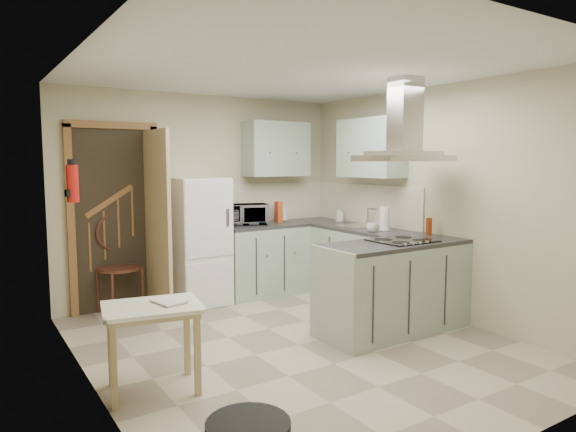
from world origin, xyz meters
TOP-DOWN VIEW (x-y plane):
  - floor at (0.00, 0.00)m, footprint 4.20×4.20m
  - ceiling at (0.00, 0.00)m, footprint 4.20×4.20m
  - back_wall at (0.00, 2.10)m, footprint 3.60×0.00m
  - left_wall at (-1.80, 0.00)m, footprint 0.00×4.20m
  - right_wall at (1.80, 0.00)m, footprint 0.00×4.20m
  - doorway at (-1.10, 2.07)m, footprint 1.10×0.12m
  - fridge at (-0.20, 1.80)m, footprint 0.60×0.60m
  - counter_back at (0.66, 1.80)m, footprint 1.08×0.60m
  - counter_right at (1.50, 1.12)m, footprint 0.60×1.95m
  - splashback at (0.96, 2.09)m, footprint 1.68×0.02m
  - wall_cabinet_back at (0.95, 1.93)m, footprint 0.85×0.35m
  - wall_cabinet_right at (1.62, 0.85)m, footprint 0.35×0.90m
  - peninsula at (1.02, -0.18)m, footprint 1.55×0.65m
  - hob at (1.12, -0.18)m, footprint 0.58×0.50m
  - extractor_hood at (1.12, -0.18)m, footprint 0.90×0.55m
  - sink at (1.50, 0.95)m, footprint 0.45×0.40m
  - fire_extinguisher at (-1.74, 0.90)m, footprint 0.10×0.10m
  - drop_leaf_table at (-1.43, -0.20)m, footprint 0.78×0.64m
  - bentwood_chair at (-1.10, 1.93)m, footprint 0.54×0.54m
  - microwave at (0.49, 1.85)m, footprint 0.54×0.45m
  - kettle at (1.03, 1.89)m, footprint 0.15×0.15m
  - cereal_box at (0.96, 1.88)m, footprint 0.12×0.19m
  - soap_bottle at (1.67, 1.51)m, footprint 0.12×0.12m
  - paper_towel at (1.52, 0.48)m, footprint 0.14×0.14m
  - cup at (1.31, 0.47)m, footprint 0.17×0.17m
  - red_bottle at (1.67, -0.03)m, footprint 0.07×0.07m
  - book at (-1.40, -0.23)m, footprint 0.23×0.29m

SIDE VIEW (x-z plane):
  - floor at x=0.00m, z-range 0.00..0.00m
  - drop_leaf_table at x=-1.43m, z-range 0.00..0.65m
  - counter_back at x=0.66m, z-range 0.00..0.90m
  - counter_right at x=1.50m, z-range 0.00..0.90m
  - peninsula at x=1.02m, z-range 0.00..0.90m
  - bentwood_chair at x=-1.10m, z-range 0.00..1.01m
  - book at x=-1.40m, z-range 0.65..0.76m
  - fridge at x=-0.20m, z-range 0.00..1.50m
  - sink at x=1.50m, z-range 0.90..0.91m
  - hob at x=1.12m, z-range 0.90..0.91m
  - cup at x=1.31m, z-range 0.90..1.00m
  - red_bottle at x=1.67m, z-range 0.90..1.09m
  - soap_bottle at x=1.67m, z-range 0.90..1.09m
  - kettle at x=1.03m, z-range 0.90..1.10m
  - microwave at x=0.49m, z-range 0.90..1.16m
  - cereal_box at x=0.96m, z-range 0.90..1.16m
  - paper_towel at x=1.52m, z-range 0.90..1.18m
  - doorway at x=-1.10m, z-range 0.00..2.10m
  - splashback at x=0.96m, z-range 0.90..1.40m
  - back_wall at x=0.00m, z-range -0.55..3.05m
  - left_wall at x=-1.80m, z-range -0.85..3.35m
  - right_wall at x=1.80m, z-range -0.85..3.35m
  - fire_extinguisher at x=-1.74m, z-range 1.34..1.66m
  - extractor_hood at x=1.12m, z-range 1.67..1.77m
  - wall_cabinet_back at x=0.95m, z-range 1.50..2.20m
  - wall_cabinet_right at x=1.62m, z-range 1.50..2.20m
  - ceiling at x=0.00m, z-range 2.50..2.50m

